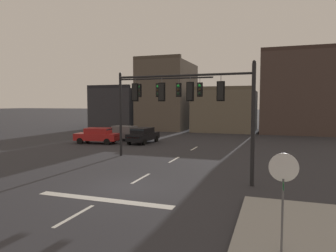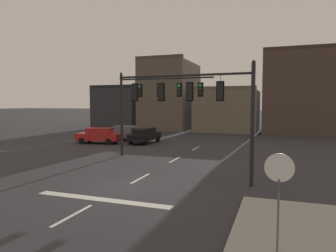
# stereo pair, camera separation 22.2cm
# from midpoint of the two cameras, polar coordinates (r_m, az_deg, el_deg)

# --- Properties ---
(ground_plane) EXTENTS (400.00, 400.00, 0.00)m
(ground_plane) POSITION_cam_midpoint_polar(r_m,az_deg,el_deg) (15.62, -8.44, -11.19)
(ground_plane) COLOR #2B2B30
(sidewalk_near_corner) EXTENTS (5.00, 8.00, 0.15)m
(sidewalk_near_corner) POSITION_cam_midpoint_polar(r_m,az_deg,el_deg) (10.28, 26.13, -19.48)
(sidewalk_near_corner) COLOR gray
(sidewalk_near_corner) RESTS_ON ground
(stop_bar_paint) EXTENTS (6.40, 0.50, 0.01)m
(stop_bar_paint) POSITION_cam_midpoint_polar(r_m,az_deg,el_deg) (13.95, -12.33, -13.11)
(stop_bar_paint) COLOR silver
(stop_bar_paint) RESTS_ON ground
(lane_centreline) EXTENTS (0.16, 26.40, 0.01)m
(lane_centreline) POSITION_cam_midpoint_polar(r_m,az_deg,el_deg) (17.36, -5.36, -9.58)
(lane_centreline) COLOR silver
(lane_centreline) RESTS_ON ground
(signal_mast_near_side) EXTENTS (7.56, 0.56, 6.24)m
(signal_mast_near_side) POSITION_cam_midpoint_polar(r_m,az_deg,el_deg) (16.29, 5.63, 4.91)
(signal_mast_near_side) COLOR black
(signal_mast_near_side) RESTS_ON ground
(signal_mast_far_side) EXTENTS (7.38, 0.40, 6.54)m
(signal_mast_far_side) POSITION_cam_midpoint_polar(r_m,az_deg,el_deg) (23.50, -3.43, 5.36)
(signal_mast_far_side) COLOR black
(signal_mast_far_side) RESTS_ON ground
(stop_sign) EXTENTS (0.76, 0.64, 2.83)m
(stop_sign) POSITION_cam_midpoint_polar(r_m,az_deg,el_deg) (8.77, 19.81, -9.15)
(stop_sign) COLOR #56565B
(stop_sign) RESTS_ON ground
(car_lot_nearside) EXTENTS (4.65, 2.56, 1.61)m
(car_lot_nearside) POSITION_cam_midpoint_polar(r_m,az_deg,el_deg) (34.86, -8.09, -1.23)
(car_lot_nearside) COLOR slate
(car_lot_nearside) RESTS_ON ground
(car_lot_middle) EXTENTS (2.12, 4.54, 1.61)m
(car_lot_middle) POSITION_cam_midpoint_polar(r_m,az_deg,el_deg) (32.23, -4.83, -1.65)
(car_lot_middle) COLOR black
(car_lot_middle) RESTS_ON ground
(car_lot_farside) EXTENTS (4.62, 2.38, 1.61)m
(car_lot_farside) POSITION_cam_midpoint_polar(r_m,az_deg,el_deg) (32.68, -13.12, -1.66)
(car_lot_farside) COLOR #A81E1E
(car_lot_farside) RESTS_ON ground
(building_row) EXTENTS (38.86, 13.13, 11.33)m
(building_row) POSITION_cam_midpoint_polar(r_m,az_deg,el_deg) (48.19, 9.53, 4.72)
(building_row) COLOR #2D2D33
(building_row) RESTS_ON ground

